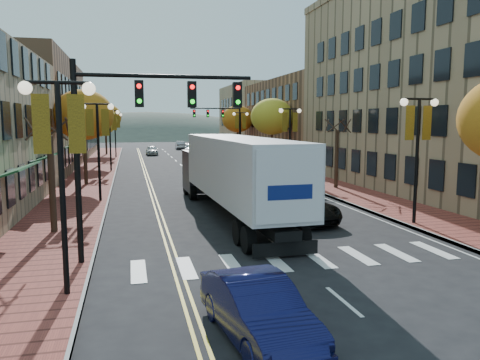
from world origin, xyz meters
TOP-DOWN VIEW (x-y plane):
  - ground at (0.00, 0.00)m, footprint 200.00×200.00m
  - sidewalk_left at (-9.00, 32.50)m, footprint 4.00×85.00m
  - sidewalk_right at (9.00, 32.50)m, footprint 4.00×85.00m
  - building_left_mid at (-17.00, 36.00)m, footprint 12.00×24.00m
  - building_left_far at (-17.00, 61.00)m, footprint 12.00×26.00m
  - building_right_near at (18.50, 16.00)m, footprint 15.00×28.00m
  - building_right_mid at (18.50, 42.00)m, footprint 15.00×24.00m
  - building_right_far at (18.50, 64.00)m, footprint 15.00×20.00m
  - tree_left_a at (-9.00, 8.00)m, footprint 0.28×0.28m
  - tree_left_b at (-9.00, 24.00)m, footprint 4.48×4.48m
  - tree_left_c at (-9.00, 40.00)m, footprint 4.16×4.16m
  - tree_left_d at (-9.00, 58.00)m, footprint 4.61×4.61m
  - tree_right_b at (9.00, 18.00)m, footprint 0.28×0.28m
  - tree_right_c at (9.00, 34.00)m, footprint 4.48×4.48m
  - tree_right_d at (9.00, 50.00)m, footprint 4.35×4.35m
  - lamp_left_a at (-7.50, 0.00)m, footprint 1.96×0.36m
  - lamp_left_b at (-7.50, 16.00)m, footprint 1.96×0.36m
  - lamp_left_c at (-7.50, 34.00)m, footprint 1.96×0.36m
  - lamp_left_d at (-7.50, 52.00)m, footprint 1.96×0.36m
  - lamp_right_a at (7.50, 6.00)m, footprint 1.96×0.36m
  - lamp_right_b at (7.50, 24.00)m, footprint 1.96×0.36m
  - lamp_right_c at (7.50, 42.00)m, footprint 1.96×0.36m
  - traffic_mast_near at (-5.48, 3.00)m, footprint 6.10×0.35m
  - traffic_mast_far at (5.48, 42.00)m, footprint 6.10×0.34m
  - semi_truck at (-0.55, 10.06)m, footprint 3.29×16.82m
  - navy_sedan at (-2.93, -3.63)m, footprint 2.07×4.54m
  - black_suv at (2.61, 8.29)m, footprint 2.84×5.45m
  - car_far_white at (-2.48, 56.93)m, footprint 1.74×4.21m
  - car_far_silver at (3.78, 60.79)m, footprint 2.30×4.88m
  - car_far_oncoming at (3.19, 70.68)m, footprint 1.62×4.41m

SIDE VIEW (x-z plane):
  - ground at x=0.00m, z-range 0.00..0.00m
  - sidewalk_left at x=-9.00m, z-range 0.00..0.15m
  - sidewalk_right at x=9.00m, z-range 0.00..0.15m
  - car_far_silver at x=3.78m, z-range 0.00..1.38m
  - car_far_white at x=-2.48m, z-range 0.00..1.43m
  - navy_sedan at x=-2.93m, z-range 0.00..1.44m
  - car_far_oncoming at x=3.19m, z-range 0.00..1.44m
  - black_suv at x=2.61m, z-range 0.00..1.46m
  - tree_left_a at x=-9.00m, z-range 0.15..4.35m
  - tree_right_b at x=9.00m, z-range 0.15..4.35m
  - semi_truck at x=-0.55m, z-range 0.35..4.54m
  - lamp_left_a at x=-7.50m, z-range 1.27..7.32m
  - lamp_left_b at x=-7.50m, z-range 1.27..7.32m
  - lamp_left_c at x=-7.50m, z-range 1.27..7.32m
  - lamp_left_d at x=-7.50m, z-range 1.27..7.32m
  - lamp_right_a at x=7.50m, z-range 1.27..7.32m
  - lamp_right_b at x=7.50m, z-range 1.27..7.32m
  - lamp_right_c at x=7.50m, z-range 1.27..7.32m
  - building_left_far at x=-17.00m, z-range 0.00..9.50m
  - traffic_mast_near at x=-5.48m, z-range 1.42..8.42m
  - traffic_mast_far at x=5.48m, z-range 1.42..8.42m
  - building_right_mid at x=18.50m, z-range 0.00..10.00m
  - tree_left_c at x=-9.00m, z-range 1.71..8.40m
  - tree_right_d at x=9.00m, z-range 1.79..8.79m
  - tree_left_b at x=-9.00m, z-range 1.84..9.05m
  - tree_right_c at x=9.00m, z-range 1.84..9.05m
  - building_left_mid at x=-17.00m, z-range 0.00..11.00m
  - building_right_far at x=18.50m, z-range 0.00..11.00m
  - tree_left_d at x=-9.00m, z-range 1.89..9.31m
  - building_right_near at x=18.50m, z-range 0.00..15.00m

